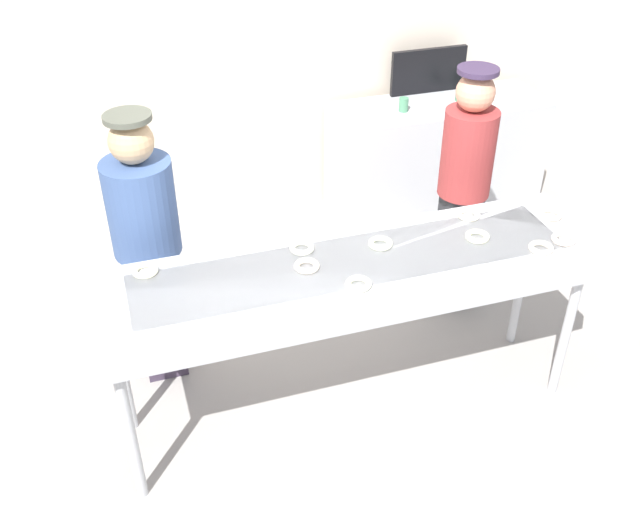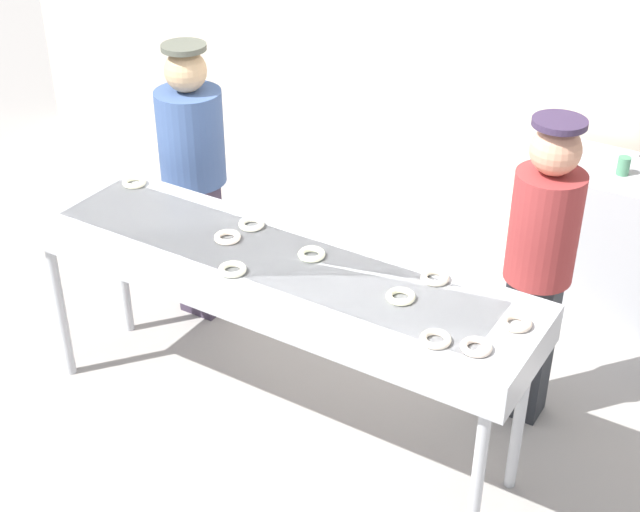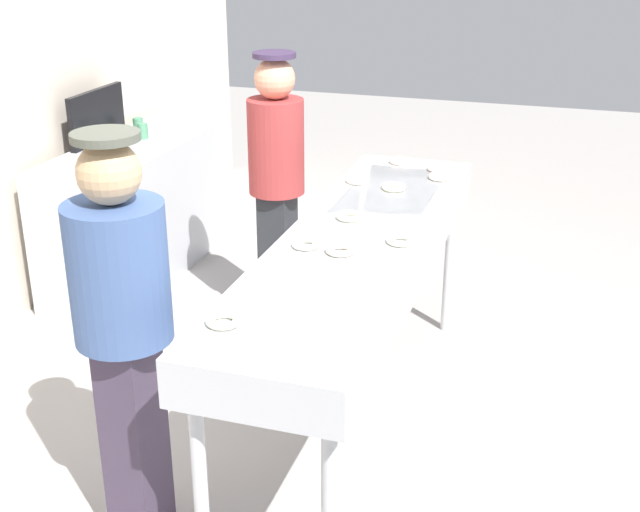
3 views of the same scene
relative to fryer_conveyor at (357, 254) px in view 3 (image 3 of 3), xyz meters
The scene contains 19 objects.
ground_plane 0.95m from the fryer_conveyor, ahead, with size 16.00×16.00×0.00m, color #9E9993.
fryer_conveyor is the anchor object (origin of this frame).
sugar_donut_0 0.30m from the fryer_conveyor, 141.16° to the left, with size 0.13×0.13×0.03m, color #EEEACF.
sugar_donut_1 1.14m from the fryer_conveyor, ahead, with size 0.13×0.13×0.03m, color #FEE5CE.
sugar_donut_2 0.23m from the fryer_conveyor, 25.93° to the left, with size 0.13×0.13×0.03m, color #ECEFC5.
sugar_donut_3 0.80m from the fryer_conveyor, 15.47° to the left, with size 0.13×0.13×0.03m, color #F3E5C7.
sugar_donut_4 0.99m from the fryer_conveyor, 12.04° to the right, with size 0.13×0.13×0.03m, color #F3E3C9.
sugar_donut_5 0.24m from the fryer_conveyor, 103.00° to the right, with size 0.13×0.13×0.03m, color #F0EDCB.
sugar_donut_6 1.04m from the fryer_conveyor, 167.88° to the left, with size 0.13×0.13×0.03m, color #F6F2CB.
sugar_donut_7 0.27m from the fryer_conveyor, behind, with size 0.13×0.13×0.03m, color #F9E4CB.
sugar_donut_8 0.71m from the fryer_conveyor, ahead, with size 0.13×0.13×0.03m, color #F4F0C4.
sugar_donut_9 1.21m from the fryer_conveyor, ahead, with size 0.13×0.13×0.03m, color #FCE1C5.
worker_baker 1.17m from the fryer_conveyor, 145.96° to the left, with size 0.37×0.37×1.70m.
worker_assistant 1.31m from the fryer_conveyor, 36.98° to the left, with size 0.33×0.33×1.67m.
prep_counter 2.52m from the fryer_conveyor, 53.78° to the left, with size 1.73×0.61×0.94m, color #B7BABF.
paper_cup_0 2.25m from the fryer_conveyor, 59.99° to the left, with size 0.07×0.07×0.11m, color #4C8C66.
paper_cup_1 2.76m from the fryer_conveyor, 50.12° to the left, with size 0.07×0.07×0.11m, color #4C8C66.
paper_cup_2 2.59m from the fryer_conveyor, 50.83° to the left, with size 0.07×0.07×0.11m, color #4C8C66.
menu_display 2.69m from the fryer_conveyor, 56.99° to the left, with size 0.64×0.04×0.36m, color black.
Camera 3 is at (-3.45, -0.93, 2.41)m, focal length 47.12 mm.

